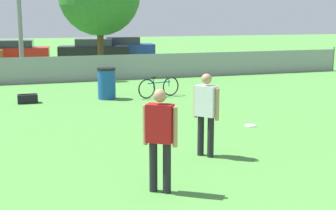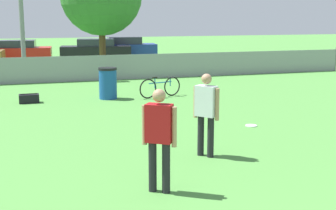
{
  "view_description": "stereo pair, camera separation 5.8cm",
  "coord_description": "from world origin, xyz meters",
  "px_view_note": "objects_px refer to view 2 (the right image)",
  "views": [
    {
      "loc": [
        -2.64,
        -2.2,
        2.77
      ],
      "look_at": [
        0.18,
        6.37,
        1.05
      ],
      "focal_mm": 50.0,
      "sensor_mm": 36.0,
      "label": 1
    },
    {
      "loc": [
        -2.59,
        -2.21,
        2.77
      ],
      "look_at": [
        0.18,
        6.37,
        1.05
      ],
      "focal_mm": 50.0,
      "sensor_mm": 36.0,
      "label": 2
    }
  ],
  "objects_px": {
    "player_receiver_white": "(206,109)",
    "parked_car_red": "(18,50)",
    "parked_car_blue": "(125,47)",
    "player_thrower_red": "(159,133)",
    "frisbee_disc": "(251,126)",
    "gear_bag_sideline": "(29,99)",
    "parked_car_dark": "(96,49)",
    "trash_bin": "(108,83)",
    "bicycle_sideline": "(160,87)"
  },
  "relations": [
    {
      "from": "frisbee_disc",
      "to": "player_receiver_white",
      "type": "bearing_deg",
      "value": -135.75
    },
    {
      "from": "parked_car_dark",
      "to": "gear_bag_sideline",
      "type": "bearing_deg",
      "value": -97.4
    },
    {
      "from": "bicycle_sideline",
      "to": "parked_car_dark",
      "type": "bearing_deg",
      "value": 72.01
    },
    {
      "from": "player_receiver_white",
      "to": "trash_bin",
      "type": "bearing_deg",
      "value": 147.04
    },
    {
      "from": "gear_bag_sideline",
      "to": "trash_bin",
      "type": "bearing_deg",
      "value": -0.32
    },
    {
      "from": "frisbee_disc",
      "to": "parked_car_blue",
      "type": "xyz_separation_m",
      "value": [
        1.55,
        21.6,
        0.65
      ]
    },
    {
      "from": "player_thrower_red",
      "to": "frisbee_disc",
      "type": "bearing_deg",
      "value": 81.05
    },
    {
      "from": "gear_bag_sideline",
      "to": "parked_car_blue",
      "type": "xyz_separation_m",
      "value": [
        6.86,
        16.46,
        0.52
      ]
    },
    {
      "from": "gear_bag_sideline",
      "to": "parked_car_red",
      "type": "distance_m",
      "value": 15.65
    },
    {
      "from": "player_receiver_white",
      "to": "trash_bin",
      "type": "height_order",
      "value": "player_receiver_white"
    },
    {
      "from": "parked_car_dark",
      "to": "player_receiver_white",
      "type": "bearing_deg",
      "value": -84.14
    },
    {
      "from": "bicycle_sideline",
      "to": "parked_car_blue",
      "type": "relative_size",
      "value": 0.36
    },
    {
      "from": "parked_car_blue",
      "to": "frisbee_disc",
      "type": "bearing_deg",
      "value": -88.22
    },
    {
      "from": "player_receiver_white",
      "to": "bicycle_sideline",
      "type": "bearing_deg",
      "value": 132.58
    },
    {
      "from": "frisbee_disc",
      "to": "trash_bin",
      "type": "xyz_separation_m",
      "value": [
        -2.72,
        5.13,
        0.52
      ]
    },
    {
      "from": "gear_bag_sideline",
      "to": "parked_car_blue",
      "type": "height_order",
      "value": "parked_car_blue"
    },
    {
      "from": "gear_bag_sideline",
      "to": "parked_car_red",
      "type": "height_order",
      "value": "parked_car_red"
    },
    {
      "from": "gear_bag_sideline",
      "to": "parked_car_blue",
      "type": "bearing_deg",
      "value": 67.36
    },
    {
      "from": "player_thrower_red",
      "to": "parked_car_dark",
      "type": "bearing_deg",
      "value": 118.52
    },
    {
      "from": "trash_bin",
      "to": "gear_bag_sideline",
      "type": "xyz_separation_m",
      "value": [
        -2.59,
        0.01,
        -0.39
      ]
    },
    {
      "from": "player_receiver_white",
      "to": "parked_car_red",
      "type": "bearing_deg",
      "value": 150.61
    },
    {
      "from": "parked_car_red",
      "to": "parked_car_blue",
      "type": "distance_m",
      "value": 7.11
    },
    {
      "from": "player_receiver_white",
      "to": "parked_car_blue",
      "type": "height_order",
      "value": "player_receiver_white"
    },
    {
      "from": "frisbee_disc",
      "to": "parked_car_red",
      "type": "bearing_deg",
      "value": 104.84
    },
    {
      "from": "parked_car_red",
      "to": "parked_car_blue",
      "type": "relative_size",
      "value": 0.94
    },
    {
      "from": "frisbee_disc",
      "to": "parked_car_red",
      "type": "distance_m",
      "value": 21.51
    },
    {
      "from": "parked_car_blue",
      "to": "trash_bin",
      "type": "bearing_deg",
      "value": -98.66
    },
    {
      "from": "player_receiver_white",
      "to": "bicycle_sideline",
      "type": "distance_m",
      "value": 7.07
    },
    {
      "from": "player_receiver_white",
      "to": "parked_car_dark",
      "type": "bearing_deg",
      "value": 138.41
    },
    {
      "from": "bicycle_sideline",
      "to": "parked_car_dark",
      "type": "distance_m",
      "value": 15.54
    },
    {
      "from": "player_receiver_white",
      "to": "parked_car_blue",
      "type": "relative_size",
      "value": 0.37
    },
    {
      "from": "player_receiver_white",
      "to": "parked_car_red",
      "type": "xyz_separation_m",
      "value": [
        -3.4,
        22.84,
        -0.33
      ]
    },
    {
      "from": "parked_car_dark",
      "to": "parked_car_blue",
      "type": "height_order",
      "value": "parked_car_blue"
    },
    {
      "from": "gear_bag_sideline",
      "to": "parked_car_dark",
      "type": "bearing_deg",
      "value": 73.0
    },
    {
      "from": "trash_bin",
      "to": "parked_car_red",
      "type": "height_order",
      "value": "parked_car_red"
    },
    {
      "from": "player_thrower_red",
      "to": "parked_car_red",
      "type": "height_order",
      "value": "player_thrower_red"
    },
    {
      "from": "player_receiver_white",
      "to": "bicycle_sideline",
      "type": "xyz_separation_m",
      "value": [
        1.17,
        6.94,
        -0.61
      ]
    },
    {
      "from": "frisbee_disc",
      "to": "bicycle_sideline",
      "type": "distance_m",
      "value": 4.99
    },
    {
      "from": "player_thrower_red",
      "to": "parked_car_blue",
      "type": "relative_size",
      "value": 0.37
    },
    {
      "from": "frisbee_disc",
      "to": "bicycle_sideline",
      "type": "relative_size",
      "value": 0.18
    },
    {
      "from": "player_thrower_red",
      "to": "parked_car_dark",
      "type": "distance_m",
      "value": 24.23
    },
    {
      "from": "trash_bin",
      "to": "parked_car_dark",
      "type": "relative_size",
      "value": 0.22
    },
    {
      "from": "parked_car_red",
      "to": "parked_car_blue",
      "type": "height_order",
      "value": "parked_car_blue"
    },
    {
      "from": "frisbee_disc",
      "to": "player_thrower_red",
      "type": "bearing_deg",
      "value": -134.37
    },
    {
      "from": "frisbee_disc",
      "to": "trash_bin",
      "type": "bearing_deg",
      "value": 117.97
    },
    {
      "from": "trash_bin",
      "to": "parked_car_red",
      "type": "distance_m",
      "value": 15.9
    },
    {
      "from": "bicycle_sideline",
      "to": "gear_bag_sideline",
      "type": "bearing_deg",
      "value": 159.83
    },
    {
      "from": "bicycle_sideline",
      "to": "parked_car_red",
      "type": "bearing_deg",
      "value": 89.15
    },
    {
      "from": "gear_bag_sideline",
      "to": "player_receiver_white",
      "type": "bearing_deg",
      "value": -65.99
    },
    {
      "from": "trash_bin",
      "to": "parked_car_blue",
      "type": "bearing_deg",
      "value": 75.45
    }
  ]
}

